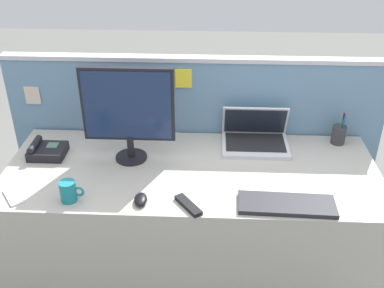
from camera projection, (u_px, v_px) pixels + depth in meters
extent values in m
plane|color=slate|center=(192.00, 273.00, 2.74)|extent=(10.00, 10.00, 0.00)
cube|color=#ADA89E|center=(192.00, 225.00, 2.56)|extent=(1.92, 0.78, 0.74)
cube|color=#6084A3|center=(195.00, 152.00, 2.82)|extent=(2.17, 0.06, 1.17)
cube|color=#B7BAC1|center=(195.00, 59.00, 2.52)|extent=(2.17, 0.07, 0.02)
cube|color=yellow|center=(184.00, 78.00, 2.55)|extent=(0.09, 0.01, 0.11)
cube|color=beige|center=(33.00, 95.00, 2.64)|extent=(0.09, 0.01, 0.11)
cylinder|color=black|center=(131.00, 157.00, 2.46)|extent=(0.17, 0.17, 0.02)
cylinder|color=black|center=(131.00, 146.00, 2.43)|extent=(0.04, 0.04, 0.11)
cube|color=black|center=(128.00, 104.00, 2.32)|extent=(0.47, 0.03, 0.39)
cube|color=#19284C|center=(127.00, 106.00, 2.30)|extent=(0.44, 0.01, 0.36)
cube|color=silver|center=(255.00, 145.00, 2.57)|extent=(0.37, 0.28, 0.02)
cube|color=black|center=(255.00, 142.00, 2.57)|extent=(0.33, 0.21, 0.00)
cube|color=silver|center=(255.00, 120.00, 2.61)|extent=(0.37, 0.07, 0.19)
cube|color=black|center=(255.00, 121.00, 2.60)|extent=(0.34, 0.06, 0.16)
cube|color=black|center=(48.00, 151.00, 2.48)|extent=(0.19, 0.16, 0.05)
cube|color=#4C6B5B|center=(53.00, 145.00, 2.48)|extent=(0.06, 0.06, 0.01)
cylinder|color=black|center=(35.00, 144.00, 2.46)|extent=(0.04, 0.15, 0.04)
cube|color=#232328|center=(287.00, 204.00, 2.10)|extent=(0.45, 0.17, 0.02)
ellipsoid|color=black|center=(141.00, 199.00, 2.12)|extent=(0.07, 0.11, 0.03)
cylinder|color=#333338|center=(338.00, 135.00, 2.58)|extent=(0.08, 0.08, 0.10)
cylinder|color=black|center=(341.00, 125.00, 2.55)|extent=(0.03, 0.02, 0.14)
cylinder|color=#238438|center=(340.00, 127.00, 2.54)|extent=(0.01, 0.03, 0.13)
cylinder|color=red|center=(341.00, 124.00, 2.56)|extent=(0.02, 0.02, 0.14)
cylinder|color=blue|center=(343.00, 126.00, 2.54)|extent=(0.01, 0.01, 0.14)
cube|color=silver|center=(14.00, 196.00, 2.16)|extent=(0.14, 0.16, 0.01)
cube|color=black|center=(188.00, 205.00, 2.09)|extent=(0.14, 0.16, 0.02)
cylinder|color=#197A84|center=(68.00, 191.00, 2.12)|extent=(0.08, 0.08, 0.10)
torus|color=#197A84|center=(79.00, 192.00, 2.12)|extent=(0.05, 0.01, 0.05)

